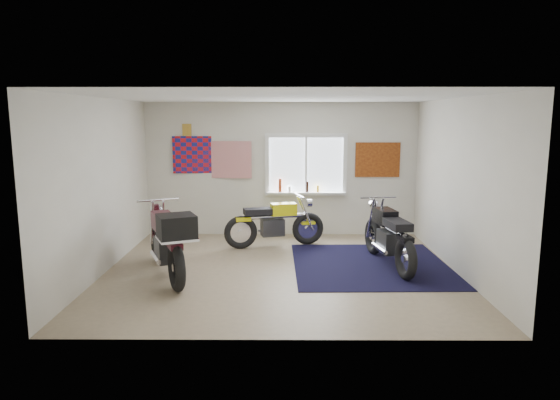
{
  "coord_description": "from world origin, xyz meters",
  "views": [
    {
      "loc": [
        0.03,
        -7.62,
        2.4
      ],
      "look_at": [
        -0.02,
        0.4,
        1.07
      ],
      "focal_mm": 32.0,
      "sensor_mm": 36.0,
      "label": 1
    }
  ],
  "objects_px": {
    "navy_rug": "(370,265)",
    "maroon_tourer": "(168,241)",
    "yellow_triumph": "(274,224)",
    "black_chrome_bike": "(389,238)"
  },
  "relations": [
    {
      "from": "yellow_triumph",
      "to": "black_chrome_bike",
      "type": "height_order",
      "value": "black_chrome_bike"
    },
    {
      "from": "navy_rug",
      "to": "yellow_triumph",
      "type": "bearing_deg",
      "value": 143.21
    },
    {
      "from": "navy_rug",
      "to": "yellow_triumph",
      "type": "distance_m",
      "value": 2.04
    },
    {
      "from": "navy_rug",
      "to": "yellow_triumph",
      "type": "xyz_separation_m",
      "value": [
        -1.6,
        1.19,
        0.42
      ]
    },
    {
      "from": "navy_rug",
      "to": "maroon_tourer",
      "type": "relative_size",
      "value": 1.23
    },
    {
      "from": "yellow_triumph",
      "to": "black_chrome_bike",
      "type": "xyz_separation_m",
      "value": [
        1.88,
        -1.22,
        0.05
      ]
    },
    {
      "from": "navy_rug",
      "to": "maroon_tourer",
      "type": "height_order",
      "value": "maroon_tourer"
    },
    {
      "from": "yellow_triumph",
      "to": "maroon_tourer",
      "type": "distance_m",
      "value": 2.48
    },
    {
      "from": "maroon_tourer",
      "to": "black_chrome_bike",
      "type": "bearing_deg",
      "value": -102.17
    },
    {
      "from": "navy_rug",
      "to": "maroon_tourer",
      "type": "bearing_deg",
      "value": -166.96
    }
  ]
}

